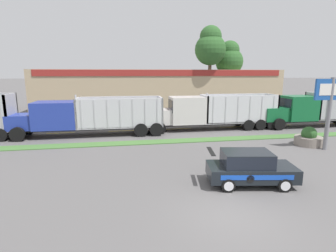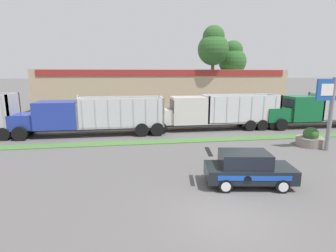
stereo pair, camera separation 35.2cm
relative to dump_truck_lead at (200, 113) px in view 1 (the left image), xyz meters
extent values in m
plane|color=#5B5959|center=(-3.16, -14.96, -1.59)|extent=(600.00, 600.00, 0.00)
cube|color=#477538|center=(-3.16, -3.98, -1.56)|extent=(120.00, 1.24, 0.06)
cube|color=yellow|center=(-12.69, 0.64, -1.59)|extent=(2.40, 0.14, 0.01)
cube|color=yellow|center=(-7.29, 0.64, -1.59)|extent=(2.40, 0.14, 0.01)
cube|color=yellow|center=(-1.89, 0.64, -1.59)|extent=(2.40, 0.14, 0.01)
cube|color=yellow|center=(3.51, 0.64, -1.59)|extent=(2.40, 0.14, 0.01)
cube|color=yellow|center=(8.91, 0.64, -1.59)|extent=(2.40, 0.14, 0.01)
cube|color=yellow|center=(14.31, 0.64, -1.59)|extent=(2.40, 0.14, 0.01)
cube|color=black|center=(1.11, 0.00, -1.00)|extent=(12.44, 1.33, 0.18)
cube|color=silver|center=(-3.96, 0.00, -0.24)|extent=(2.31, 1.98, 1.34)
cube|color=#B7B7BC|center=(-5.14, 0.00, -0.24)|extent=(0.06, 1.69, 1.14)
cube|color=silver|center=(-1.26, 0.00, 0.31)|extent=(3.09, 2.42, 2.44)
cube|color=black|center=(-2.82, 0.00, 0.74)|extent=(0.04, 2.06, 1.10)
cylinder|color=silver|center=(0.38, -0.78, 1.11)|extent=(0.14, 0.14, 1.59)
cube|color=silver|center=(3.81, 0.00, -0.85)|extent=(7.05, 2.42, 0.12)
cube|color=silver|center=(0.36, 0.00, 0.41)|extent=(0.16, 2.42, 2.51)
cube|color=silver|center=(7.25, 0.00, 0.41)|extent=(0.16, 2.42, 2.51)
cube|color=silver|center=(3.81, -1.13, 0.41)|extent=(7.05, 0.16, 2.51)
cube|color=silver|center=(3.81, 1.13, 0.41)|extent=(7.05, 0.16, 2.51)
cube|color=#BCBCC1|center=(0.87, -1.23, 0.41)|extent=(0.10, 0.04, 2.38)
cube|color=#BCBCC1|center=(2.05, -1.23, 0.41)|extent=(0.10, 0.04, 2.38)
cube|color=#BCBCC1|center=(3.22, -1.23, 0.41)|extent=(0.10, 0.04, 2.38)
cube|color=#BCBCC1|center=(4.40, -1.23, 0.41)|extent=(0.10, 0.04, 2.38)
cube|color=#BCBCC1|center=(5.57, -1.23, 0.41)|extent=(0.10, 0.04, 2.38)
cube|color=#BCBCC1|center=(6.75, -1.23, 0.41)|extent=(0.10, 0.04, 2.38)
cylinder|color=black|center=(-3.96, -1.19, -1.09)|extent=(1.01, 0.30, 1.01)
cylinder|color=black|center=(-3.96, 1.19, -1.09)|extent=(1.01, 0.30, 1.01)
cylinder|color=black|center=(6.73, -1.19, -1.09)|extent=(1.01, 0.30, 1.01)
cylinder|color=black|center=(6.73, 1.19, -1.09)|extent=(1.01, 0.30, 1.01)
cylinder|color=black|center=(5.54, -1.19, -1.09)|extent=(1.01, 0.30, 1.01)
cylinder|color=black|center=(5.54, 1.19, -1.09)|extent=(1.01, 0.30, 1.01)
cylinder|color=black|center=(4.35, -1.19, -1.09)|extent=(1.01, 0.30, 1.01)
cylinder|color=black|center=(4.35, 1.19, -1.09)|extent=(1.01, 0.30, 1.01)
cube|color=black|center=(-10.02, -0.71, -0.94)|extent=(12.49, 1.38, 0.18)
cube|color=#23389E|center=(-15.27, -0.71, -0.24)|extent=(1.98, 2.05, 1.21)
cube|color=#B7B7BC|center=(-16.29, -0.71, -0.24)|extent=(0.06, 1.75, 1.03)
cube|color=#23389E|center=(-12.60, -0.71, 0.25)|extent=(3.37, 2.50, 2.20)
cube|color=black|center=(-14.30, -0.71, 0.64)|extent=(0.04, 2.13, 0.99)
cylinder|color=silver|center=(-10.81, -1.52, 1.11)|extent=(0.14, 0.14, 1.71)
cube|color=silver|center=(-7.34, -0.71, -0.79)|extent=(7.14, 2.50, 0.12)
cube|color=silver|center=(-10.83, -0.71, 0.42)|extent=(0.16, 2.50, 2.41)
cube|color=silver|center=(-3.85, -0.71, 0.42)|extent=(0.16, 2.50, 2.41)
cube|color=silver|center=(-7.34, -1.88, 0.42)|extent=(7.14, 0.16, 2.41)
cube|color=silver|center=(-7.34, 0.47, 0.42)|extent=(7.14, 0.16, 2.41)
cube|color=#B2B2B7|center=(-10.40, -1.98, 0.42)|extent=(0.10, 0.04, 2.29)
cube|color=#B2B2B7|center=(-9.38, -1.98, 0.42)|extent=(0.10, 0.04, 2.29)
cube|color=#B2B2B7|center=(-8.36, -1.98, 0.42)|extent=(0.10, 0.04, 2.29)
cube|color=#B2B2B7|center=(-7.34, -1.98, 0.42)|extent=(0.10, 0.04, 2.29)
cube|color=#B2B2B7|center=(-6.32, -1.98, 0.42)|extent=(0.10, 0.04, 2.29)
cube|color=#B2B2B7|center=(-5.30, -1.98, 0.42)|extent=(0.10, 0.04, 2.29)
cube|color=#B2B2B7|center=(-4.28, -1.98, 0.42)|extent=(0.10, 0.04, 2.29)
cylinder|color=black|center=(-15.27, -1.94, -1.03)|extent=(1.13, 0.30, 1.13)
cylinder|color=black|center=(-15.27, 0.53, -1.03)|extent=(1.13, 0.30, 1.13)
cylinder|color=black|center=(-4.37, -1.94, -1.03)|extent=(1.13, 0.30, 1.13)
cylinder|color=black|center=(-4.37, 0.53, -1.03)|extent=(1.13, 0.30, 1.13)
cylinder|color=black|center=(-5.68, -1.94, -1.03)|extent=(1.13, 0.30, 1.13)
cylinder|color=black|center=(-5.68, 0.53, -1.03)|extent=(1.13, 0.30, 1.13)
cube|color=#B7B7BC|center=(-16.06, -0.52, 0.60)|extent=(0.16, 2.42, 2.86)
cube|color=#A3A3A8|center=(-16.34, -1.74, 0.60)|extent=(0.10, 0.04, 2.72)
cylinder|color=black|center=(-16.58, -1.70, -1.07)|extent=(1.05, 0.30, 1.05)
cylinder|color=black|center=(-16.58, 0.67, -1.07)|extent=(1.05, 0.30, 1.05)
cube|color=black|center=(12.31, -0.41, -0.95)|extent=(12.43, 1.27, 0.18)
cube|color=#146033|center=(7.27, -0.41, -0.21)|extent=(2.35, 1.89, 1.29)
cube|color=#B7B7BC|center=(6.06, -0.41, -0.21)|extent=(0.06, 1.61, 1.10)
cube|color=#146033|center=(9.91, -0.41, 0.32)|extent=(2.93, 2.31, 2.35)
cube|color=black|center=(8.43, -0.41, 0.73)|extent=(0.04, 1.96, 1.06)
cylinder|color=silver|center=(11.47, -1.16, 1.16)|extent=(0.14, 0.14, 1.69)
cube|color=#ADADB2|center=(11.45, -0.41, 0.49)|extent=(0.16, 2.31, 2.58)
cube|color=#ADADB2|center=(14.95, 0.66, 0.49)|extent=(7.15, 0.16, 2.58)
cube|color=#99999E|center=(12.09, -1.58, 0.49)|extent=(0.10, 0.04, 2.45)
cylinder|color=black|center=(7.27, -1.54, -1.04)|extent=(1.11, 0.30, 1.11)
cylinder|color=black|center=(7.27, 0.72, -1.04)|extent=(1.11, 0.30, 1.11)
cylinder|color=black|center=(15.34, 0.72, -1.04)|extent=(1.11, 0.30, 1.11)
cube|color=black|center=(-1.19, -12.51, -0.96)|extent=(4.30, 2.37, 0.64)
cube|color=black|center=(-1.43, -12.47, -0.32)|extent=(2.45, 1.87, 0.64)
cube|color=black|center=(-1.43, -12.47, 0.01)|extent=(2.45, 1.87, 0.04)
cube|color=black|center=(-3.10, -12.20, 0.05)|extent=(0.42, 1.41, 0.03)
cube|color=blue|center=(-1.33, -13.38, -0.90)|extent=(3.21, 0.53, 0.22)
cylinder|color=black|center=(-1.63, -13.33, -0.96)|extent=(0.35, 0.06, 0.35)
cylinder|color=black|center=(-0.07, -13.54, -1.28)|extent=(0.64, 0.30, 0.62)
cylinder|color=silver|center=(-0.09, -13.64, -1.28)|extent=(0.43, 0.08, 0.43)
cylinder|color=black|center=(0.19, -11.90, -1.28)|extent=(0.64, 0.30, 0.62)
cylinder|color=silver|center=(0.21, -11.79, -1.28)|extent=(0.43, 0.08, 0.43)
cylinder|color=black|center=(-2.57, -13.13, -1.28)|extent=(0.64, 0.30, 0.62)
cylinder|color=silver|center=(-2.58, -13.23, -1.28)|extent=(0.43, 0.08, 0.43)
cylinder|color=black|center=(-2.30, -11.49, -1.28)|extent=(0.64, 0.30, 0.62)
cylinder|color=silver|center=(-2.28, -11.39, -1.28)|extent=(0.43, 0.08, 0.43)
cylinder|color=gray|center=(6.72, -7.91, 0.89)|extent=(0.28, 0.28, 4.97)
cube|color=#1E51A3|center=(6.72, -7.91, 2.58)|extent=(2.45, 0.16, 1.40)
cube|color=white|center=(6.72, -8.00, 2.58)|extent=(1.96, 0.02, 0.77)
cylinder|color=gray|center=(6.36, -6.68, -1.27)|extent=(1.95, 1.95, 0.64)
sphere|color=#2D5B28|center=(6.36, -6.68, -0.74)|extent=(1.07, 1.07, 1.07)
cube|color=tan|center=(-1.48, 17.63, 1.28)|extent=(34.85, 12.00, 5.75)
cube|color=maroon|center=(-1.48, 11.58, 3.71)|extent=(33.10, 0.10, 0.80)
cylinder|color=brown|center=(8.53, 14.09, 1.33)|extent=(0.37, 0.37, 5.84)
sphere|color=#2D5B28|center=(8.53, 14.09, 5.35)|extent=(4.00, 4.00, 4.00)
sphere|color=#2D5B28|center=(8.53, 14.09, 6.95)|extent=(2.80, 2.80, 2.80)
cylinder|color=brown|center=(4.84, 11.92, 2.04)|extent=(0.45, 0.45, 7.26)
sphere|color=#2D5B28|center=(4.84, 11.92, 6.82)|extent=(4.20, 4.20, 4.20)
sphere|color=#2D5B28|center=(4.84, 11.92, 8.50)|extent=(2.94, 2.94, 2.94)
camera|label=1|loc=(-7.06, -23.44, 3.61)|focal=28.00mm
camera|label=2|loc=(-6.72, -23.49, 3.61)|focal=28.00mm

